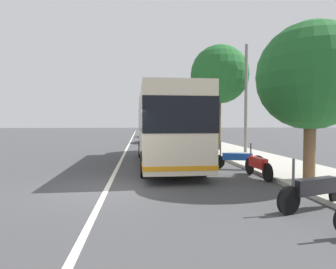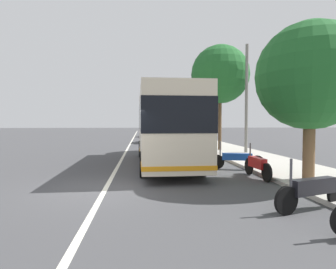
{
  "view_description": "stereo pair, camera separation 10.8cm",
  "coord_description": "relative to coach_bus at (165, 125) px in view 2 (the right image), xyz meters",
  "views": [
    {
      "loc": [
        -9.1,
        -1.04,
        2.09
      ],
      "look_at": [
        6.27,
        -2.56,
        1.46
      ],
      "focal_mm": 30.69,
      "sensor_mm": 36.0,
      "label": 1
    },
    {
      "loc": [
        -9.11,
        -1.15,
        2.09
      ],
      "look_at": [
        6.27,
        -2.56,
        1.46
      ],
      "focal_mm": 30.69,
      "sensor_mm": 36.0,
      "label": 2
    }
  ],
  "objects": [
    {
      "name": "lane_divider_line",
      "position": [
        4.9,
        2.3,
        -1.99
      ],
      "size": [
        110.0,
        0.16,
        0.01
      ],
      "primitive_type": "cube",
      "color": "silver",
      "rests_on": "ground"
    },
    {
      "name": "motorcycle_by_tree",
      "position": [
        -3.79,
        -3.19,
        -1.5
      ],
      "size": [
        2.16,
        0.3,
        1.28
      ],
      "rotation": [
        0.0,
        0.0,
        0.05
      ],
      "color": "black",
      "rests_on": "ground"
    },
    {
      "name": "utility_pole",
      "position": [
        4.1,
        -5.69,
        1.61
      ],
      "size": [
        0.2,
        0.2,
        7.21
      ],
      "primitive_type": "cylinder",
      "color": "slate",
      "rests_on": "ground"
    },
    {
      "name": "roadside_tree_mid_block",
      "position": [
        6.1,
        -4.47,
        3.56
      ],
      "size": [
        4.17,
        4.17,
        7.65
      ],
      "color": "brown",
      "rests_on": "ground"
    },
    {
      "name": "car_ahead_same_lane",
      "position": [
        28.17,
        -0.09,
        -1.26
      ],
      "size": [
        4.66,
        1.96,
        1.56
      ],
      "rotation": [
        0.0,
        0.0,
        0.04
      ],
      "color": "red",
      "rests_on": "ground"
    },
    {
      "name": "sidewalk_curb",
      "position": [
        4.9,
        -5.25,
        -1.92
      ],
      "size": [
        110.0,
        3.6,
        0.14
      ],
      "primitive_type": "cube",
      "color": "#B2ADA3",
      "rests_on": "ground"
    },
    {
      "name": "car_oncoming",
      "position": [
        15.78,
        0.1,
        -1.31
      ],
      "size": [
        4.48,
        2.03,
        1.39
      ],
      "rotation": [
        0.0,
        0.0,
        -0.03
      ],
      "color": "black",
      "rests_on": "ground"
    },
    {
      "name": "ground_plane",
      "position": [
        -5.1,
        2.3,
        -1.99
      ],
      "size": [
        220.0,
        220.0,
        0.0
      ],
      "primitive_type": "plane",
      "color": "#424244"
    },
    {
      "name": "coach_bus",
      "position": [
        0.0,
        0.0,
        0.0
      ],
      "size": [
        10.12,
        2.69,
        3.53
      ],
      "rotation": [
        0.0,
        0.0,
        0.02
      ],
      "color": "beige",
      "rests_on": "ground"
    },
    {
      "name": "roadside_tree_near_camera",
      "position": [
        -4.86,
        -4.57,
        1.68
      ],
      "size": [
        3.67,
        3.67,
        5.52
      ],
      "color": "brown",
      "rests_on": "ground"
    },
    {
      "name": "motorcycle_mid_row",
      "position": [
        -7.79,
        -2.9,
        -1.5
      ],
      "size": [
        0.85,
        2.27,
        1.28
      ],
      "rotation": [
        0.0,
        0.0,
        1.9
      ],
      "color": "black",
      "rests_on": "ground"
    },
    {
      "name": "motorcycle_angled",
      "position": [
        -1.77,
        -3.08,
        -1.51
      ],
      "size": [
        0.74,
        2.33,
        1.27
      ],
      "rotation": [
        0.0,
        0.0,
        1.29
      ],
      "color": "black",
      "rests_on": "ground"
    }
  ]
}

